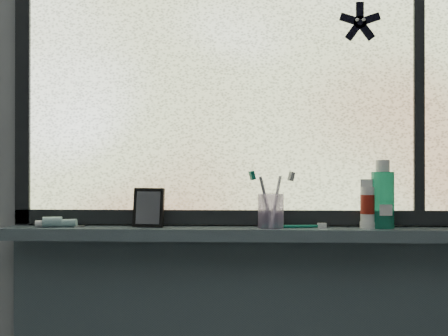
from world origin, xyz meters
The scene contains 13 objects.
wall_back centered at (0.00, 1.30, 1.25)m, with size 3.00×0.01×2.50m, color #9EA3A8.
windowsill centered at (0.00, 1.23, 1.00)m, with size 1.62×0.14×0.04m, color #4C5C65.
window_pane centered at (0.00, 1.28, 1.53)m, with size 1.50×0.01×1.00m, color silver.
frame_bottom centered at (0.00, 1.28, 1.05)m, with size 1.60×0.03×0.05m, color black.
frame_left centered at (-0.78, 1.28, 1.53)m, with size 0.05×0.03×1.10m, color black.
frame_mullion centered at (0.60, 1.28, 1.53)m, with size 0.04×0.03×1.00m, color black.
starfish_sticker centered at (0.40, 1.27, 1.72)m, with size 0.15×0.02×0.15m, color black, non-canonical shape.
vanity_mirror centered at (-0.32, 1.23, 1.09)m, with size 0.11×0.05×0.13m, color black.
toothpaste_tube centered at (-0.63, 1.21, 1.04)m, with size 0.20×0.04×0.04m, color silver, non-canonical shape.
toothbrush_cup centered at (0.09, 1.22, 1.08)m, with size 0.09×0.09×0.11m, color #C8AAE1.
toothbrush_lying centered at (0.16, 1.22, 1.03)m, with size 0.23×0.02×0.02m, color #0B6851, non-canonical shape.
mouthwash_bottle centered at (0.47, 1.23, 1.13)m, with size 0.08×0.08×0.19m, color #1E9E77.
cream_tube centered at (0.42, 1.23, 1.11)m, with size 0.05×0.05×0.12m, color silver.
Camera 1 is at (0.00, -0.45, 1.22)m, focal length 40.00 mm.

